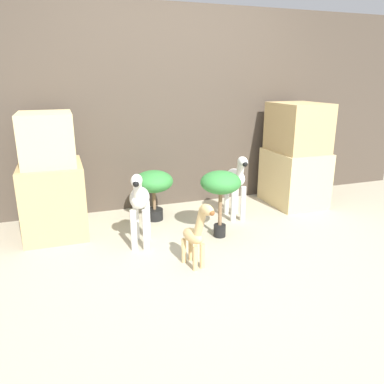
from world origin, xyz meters
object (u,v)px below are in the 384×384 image
Objects in this scene: zebra_right at (236,181)px; potted_palm_front at (221,185)px; zebra_left at (139,203)px; potted_palm_back at (154,185)px; giraffe_figurine at (196,233)px.

zebra_right is 1.11× the size of potted_palm_front.
zebra_left is 1.33× the size of potted_palm_back.
potted_palm_front reaches higher than potted_palm_back.
zebra_right is 1.18m from giraffe_figurine.
potted_palm_front is (-0.35, -0.39, 0.10)m from zebra_right.
giraffe_figurine is at bearing -129.91° from potted_palm_front.
potted_palm_front is 1.20× the size of potted_palm_back.
potted_palm_back is (-0.48, 0.63, -0.12)m from potted_palm_front.
zebra_right is 1.00× the size of zebra_left.
giraffe_figurine is 0.68m from potted_palm_front.
zebra_left is (-1.10, -0.35, 0.00)m from zebra_right.
zebra_left is 1.24× the size of giraffe_figurine.
potted_palm_back is at bearing 126.86° from potted_palm_front.
giraffe_figurine is 0.89× the size of potted_palm_front.
potted_palm_front is at bearing 50.09° from giraffe_figurine.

